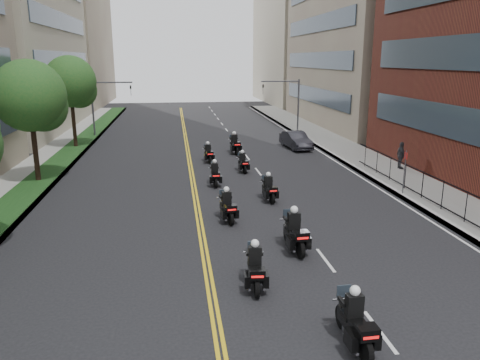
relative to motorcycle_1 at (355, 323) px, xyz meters
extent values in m
cube|color=gray|center=(9.81, 20.56, -0.61)|extent=(4.00, 90.00, 0.15)
cube|color=gray|center=(-14.19, 20.56, -0.61)|extent=(4.00, 90.00, 0.15)
cube|color=#153714|center=(-13.39, 20.56, -0.52)|extent=(2.00, 90.00, 0.04)
cube|color=#333F4C|center=(11.76, 12.56, 2.81)|extent=(0.12, 25.80, 1.80)
cube|color=#333F4C|center=(11.76, 43.56, 2.81)|extent=(0.12, 24.08, 1.80)
cube|color=#333F4C|center=(11.76, 43.56, 6.81)|extent=(0.12, 24.08, 1.80)
cube|color=#333F4C|center=(11.76, 43.56, 10.81)|extent=(0.12, 24.08, 1.80)
cube|color=#ABA48A|center=(19.31, 73.56, 12.31)|extent=(15.00, 28.00, 26.00)
cube|color=#333F4C|center=(-16.14, 43.56, 2.81)|extent=(0.12, 24.08, 1.80)
cube|color=#333F4C|center=(-16.14, 43.56, 6.81)|extent=(0.12, 24.08, 1.80)
cube|color=#333F4C|center=(-16.14, 43.56, 10.81)|extent=(0.12, 24.08, 1.80)
cube|color=gray|center=(-24.19, 73.56, 12.31)|extent=(16.00, 28.00, 26.00)
cube|color=black|center=(8.81, 7.56, -0.39)|extent=(0.05, 28.00, 0.05)
cylinder|color=black|center=(-13.39, 19.56, 1.87)|extent=(0.32, 0.32, 5.11)
sphere|color=#1C5520|center=(-13.39, 19.56, 4.79)|extent=(4.40, 4.40, 4.40)
sphere|color=#1C5520|center=(-12.79, 19.96, 4.06)|extent=(3.08, 3.08, 3.08)
cylinder|color=black|center=(-13.39, 31.56, 2.01)|extent=(0.32, 0.32, 5.39)
sphere|color=#1C5520|center=(-13.39, 31.56, 5.09)|extent=(4.40, 4.40, 4.40)
sphere|color=#1C5520|center=(-12.79, 31.96, 4.32)|extent=(3.08, 3.08, 3.08)
cylinder|color=#3F3F44|center=(8.31, 37.56, 2.11)|extent=(0.18, 0.18, 5.60)
cylinder|color=#3F3F44|center=(6.31, 37.56, 4.71)|extent=(4.00, 0.14, 0.14)
imported|color=black|center=(4.51, 37.56, 3.91)|extent=(0.16, 0.20, 1.00)
cylinder|color=#3F3F44|center=(-12.69, 37.56, 2.11)|extent=(0.18, 0.18, 5.60)
cylinder|color=#3F3F44|center=(-10.69, 37.56, 4.71)|extent=(4.00, 0.14, 0.14)
imported|color=black|center=(-8.89, 37.56, 3.91)|extent=(0.16, 0.20, 1.00)
cylinder|color=black|center=(0.02, -0.74, -0.34)|extent=(0.17, 0.71, 0.70)
cylinder|color=black|center=(-0.03, 0.91, -0.34)|extent=(0.17, 0.71, 0.70)
cube|color=black|center=(0.00, 0.08, -0.05)|extent=(0.47, 1.41, 0.41)
cube|color=silver|center=(0.00, 0.14, -0.29)|extent=(0.41, 0.58, 0.31)
cube|color=black|center=(0.02, -0.74, 0.20)|extent=(0.55, 0.45, 0.33)
cube|color=red|center=(0.03, -0.96, 0.18)|extent=(0.41, 0.04, 0.07)
cube|color=black|center=(0.00, 0.14, 0.47)|extent=(0.46, 0.30, 0.64)
sphere|color=white|center=(0.00, 0.15, 0.90)|extent=(0.30, 0.30, 0.30)
cylinder|color=black|center=(-2.17, 3.03, -0.35)|extent=(0.20, 0.70, 0.69)
cylinder|color=black|center=(-2.04, 4.64, -0.35)|extent=(0.20, 0.70, 0.69)
cube|color=black|center=(-2.11, 3.84, -0.06)|extent=(0.54, 1.39, 0.40)
cube|color=silver|center=(-2.10, 3.89, -0.30)|extent=(0.43, 0.59, 0.30)
cube|color=black|center=(-2.17, 3.03, 0.18)|extent=(0.56, 0.47, 0.32)
cube|color=red|center=(-2.19, 2.82, 0.16)|extent=(0.40, 0.06, 0.07)
cube|color=black|center=(-2.10, 3.89, 0.44)|extent=(0.47, 0.32, 0.63)
sphere|color=white|center=(-2.10, 3.90, 0.86)|extent=(0.29, 0.29, 0.29)
cylinder|color=black|center=(0.07, 5.89, -0.31)|extent=(0.20, 0.76, 0.76)
cylinder|color=black|center=(-0.02, 7.66, -0.31)|extent=(0.20, 0.76, 0.76)
cube|color=black|center=(0.03, 6.78, 0.00)|extent=(0.55, 1.52, 0.44)
cube|color=silver|center=(0.02, 6.83, -0.26)|extent=(0.45, 0.63, 0.33)
cube|color=black|center=(0.07, 5.89, 0.27)|extent=(0.60, 0.50, 0.36)
cube|color=red|center=(0.09, 5.66, 0.24)|extent=(0.45, 0.06, 0.08)
cube|color=black|center=(0.02, 6.83, 0.56)|extent=(0.50, 0.34, 0.69)
sphere|color=white|center=(0.02, 6.84, 1.02)|extent=(0.32, 0.32, 0.32)
cylinder|color=black|center=(-2.20, 10.01, -0.35)|extent=(0.23, 0.69, 0.68)
cylinder|color=black|center=(-2.40, 11.60, -0.35)|extent=(0.23, 0.69, 0.68)
cube|color=black|center=(-2.30, 10.80, -0.07)|extent=(0.59, 1.39, 0.40)
cube|color=silver|center=(-2.30, 10.85, -0.30)|extent=(0.45, 0.59, 0.30)
cube|color=black|center=(-2.20, 10.01, 0.17)|extent=(0.57, 0.48, 0.32)
cube|color=red|center=(-2.17, 9.80, 0.15)|extent=(0.40, 0.08, 0.07)
cube|color=black|center=(-2.30, 10.85, 0.43)|extent=(0.47, 0.33, 0.62)
sphere|color=white|center=(-2.31, 10.86, 0.85)|extent=(0.29, 0.29, 0.29)
cylinder|color=black|center=(0.43, 13.03, -0.37)|extent=(0.18, 0.66, 0.65)
cylinder|color=black|center=(0.30, 14.54, -0.37)|extent=(0.18, 0.66, 0.65)
cube|color=black|center=(0.37, 13.78, -0.10)|extent=(0.50, 1.31, 0.38)
cube|color=silver|center=(0.36, 13.83, -0.32)|extent=(0.40, 0.55, 0.29)
cube|color=black|center=(0.43, 13.03, 0.13)|extent=(0.53, 0.44, 0.30)
cube|color=red|center=(0.44, 12.83, 0.11)|extent=(0.38, 0.06, 0.07)
cube|color=black|center=(0.36, 13.83, 0.38)|extent=(0.44, 0.30, 0.59)
sphere|color=white|center=(0.36, 13.84, 0.78)|extent=(0.28, 0.28, 0.28)
cylinder|color=black|center=(-2.30, 16.72, -0.36)|extent=(0.14, 0.66, 0.66)
cylinder|color=black|center=(-2.30, 18.26, -0.36)|extent=(0.14, 0.66, 0.66)
cube|color=black|center=(-2.30, 17.49, -0.09)|extent=(0.41, 1.30, 0.39)
cube|color=silver|center=(-2.30, 17.54, -0.31)|extent=(0.37, 0.53, 0.29)
cube|color=black|center=(-2.30, 16.72, 0.14)|extent=(0.50, 0.41, 0.31)
cube|color=red|center=(-2.30, 16.52, 0.12)|extent=(0.39, 0.03, 0.07)
cube|color=black|center=(-2.30, 17.54, 0.39)|extent=(0.42, 0.27, 0.60)
sphere|color=white|center=(-2.30, 17.55, 0.80)|extent=(0.28, 0.28, 0.28)
cylinder|color=black|center=(-0.03, 20.02, -0.38)|extent=(0.17, 0.63, 0.62)
cylinder|color=black|center=(-0.14, 21.47, -0.38)|extent=(0.17, 0.63, 0.62)
cube|color=black|center=(-0.08, 20.75, -0.12)|extent=(0.47, 1.25, 0.36)
cube|color=silver|center=(-0.09, 20.79, -0.33)|extent=(0.38, 0.52, 0.27)
cube|color=black|center=(-0.03, 20.02, 0.09)|extent=(0.50, 0.42, 0.29)
cube|color=red|center=(-0.01, 19.83, 0.08)|extent=(0.36, 0.05, 0.06)
cube|color=black|center=(-0.09, 20.79, 0.33)|extent=(0.42, 0.28, 0.56)
sphere|color=white|center=(-0.09, 20.80, 0.71)|extent=(0.26, 0.26, 0.26)
cylinder|color=black|center=(-2.15, 23.51, -0.37)|extent=(0.20, 0.65, 0.64)
cylinder|color=black|center=(-2.31, 25.00, -0.37)|extent=(0.20, 0.65, 0.64)
cube|color=black|center=(-2.23, 24.25, -0.11)|extent=(0.52, 1.30, 0.38)
cube|color=silver|center=(-2.23, 24.30, -0.32)|extent=(0.41, 0.55, 0.28)
cube|color=black|center=(-2.15, 23.51, 0.12)|extent=(0.53, 0.44, 0.30)
cube|color=red|center=(-2.13, 23.31, 0.10)|extent=(0.38, 0.07, 0.07)
cube|color=black|center=(-2.23, 24.30, 0.36)|extent=(0.44, 0.30, 0.58)
sphere|color=white|center=(-2.23, 24.31, 0.76)|extent=(0.27, 0.27, 0.27)
cylinder|color=black|center=(0.27, 26.41, -0.32)|extent=(0.22, 0.76, 0.75)
cylinder|color=black|center=(0.11, 28.16, -0.32)|extent=(0.22, 0.76, 0.75)
cube|color=black|center=(0.19, 27.29, -0.01)|extent=(0.60, 1.52, 0.44)
cube|color=silver|center=(0.18, 27.34, -0.26)|extent=(0.47, 0.64, 0.33)
cube|color=black|center=(0.27, 26.41, 0.25)|extent=(0.61, 0.51, 0.35)
cube|color=red|center=(0.29, 26.18, 0.23)|extent=(0.44, 0.07, 0.08)
cube|color=black|center=(0.18, 27.34, 0.54)|extent=(0.51, 0.35, 0.68)
sphere|color=white|center=(0.18, 27.35, 1.00)|extent=(0.32, 0.32, 0.32)
imported|color=black|center=(5.81, 28.70, 0.06)|extent=(2.10, 4.68, 1.49)
imported|color=#393A3F|center=(10.95, 19.46, 0.41)|extent=(0.51, 1.13, 1.90)
camera|label=1|loc=(-4.67, -10.76, 6.97)|focal=35.00mm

